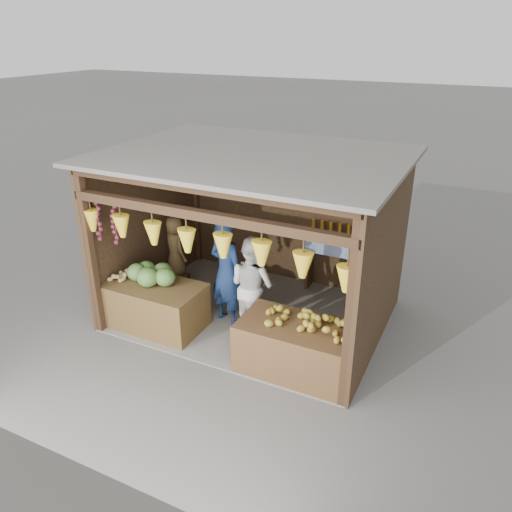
{
  "coord_description": "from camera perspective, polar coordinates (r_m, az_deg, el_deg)",
  "views": [
    {
      "loc": [
        3.1,
        -6.31,
        4.28
      ],
      "look_at": [
        0.09,
        -0.1,
        1.12
      ],
      "focal_mm": 35.0,
      "sensor_mm": 36.0,
      "label": 1
    }
  ],
  "objects": [
    {
      "name": "stall_structure",
      "position": [
        7.49,
        -0.64,
        4.14
      ],
      "size": [
        4.3,
        3.3,
        2.66
      ],
      "color": "slate",
      "rests_on": "ground"
    },
    {
      "name": "melon_pile",
      "position": [
        7.77,
        -11.78,
        -1.89
      ],
      "size": [
        1.0,
        0.5,
        0.32
      ],
      "primitive_type": null,
      "color": "#204913",
      "rests_on": "counter_left"
    },
    {
      "name": "counter_right",
      "position": [
        6.83,
        4.81,
        -10.51
      ],
      "size": [
        1.59,
        0.85,
        0.72
      ],
      "primitive_type": "cube",
      "color": "#4C3119",
      "rests_on": "ground"
    },
    {
      "name": "back_shelf",
      "position": [
        8.58,
        9.87,
        0.8
      ],
      "size": [
        1.25,
        0.32,
        1.32
      ],
      "color": "#382314",
      "rests_on": "ground"
    },
    {
      "name": "stool",
      "position": [
        9.0,
        -8.88,
        -3.07
      ],
      "size": [
        0.32,
        0.32,
        0.3
      ],
      "primitive_type": "cube",
      "color": "black",
      "rests_on": "ground"
    },
    {
      "name": "mango_pile",
      "position": [
        6.56,
        5.92,
        -7.25
      ],
      "size": [
        1.4,
        0.64,
        0.22
      ],
      "primitive_type": null,
      "color": "orange",
      "rests_on": "counter_right"
    },
    {
      "name": "ground",
      "position": [
        8.24,
        -0.25,
        -6.72
      ],
      "size": [
        80.0,
        80.0,
        0.0
      ],
      "primitive_type": "plane",
      "color": "#514F49",
      "rests_on": "ground"
    },
    {
      "name": "tanfruit_pile",
      "position": [
        8.04,
        -15.39,
        -2.12
      ],
      "size": [
        0.34,
        0.4,
        0.13
      ],
      "primitive_type": null,
      "color": "#978B46",
      "rests_on": "counter_left"
    },
    {
      "name": "man_standing",
      "position": [
        7.66,
        -3.36,
        -1.89
      ],
      "size": [
        0.72,
        0.57,
        1.74
      ],
      "primitive_type": "imported",
      "rotation": [
        0.0,
        0.0,
        2.87
      ],
      "color": "#132447",
      "rests_on": "ground"
    },
    {
      "name": "vendor_seated",
      "position": [
        8.7,
        -9.18,
        1.05
      ],
      "size": [
        0.65,
        0.59,
        1.11
      ],
      "primitive_type": "imported",
      "rotation": [
        0.0,
        0.0,
        2.57
      ],
      "color": "#4F391F",
      "rests_on": "stool"
    },
    {
      "name": "counter_left",
      "position": [
        7.94,
        -11.52,
        -5.55
      ],
      "size": [
        1.53,
        0.85,
        0.72
      ],
      "primitive_type": "cube",
      "color": "#523A1B",
      "rests_on": "ground"
    },
    {
      "name": "woman_standing",
      "position": [
        7.45,
        -0.41,
        -3.38
      ],
      "size": [
        0.92,
        0.82,
        1.57
      ],
      "primitive_type": "imported",
      "rotation": [
        0.0,
        0.0,
        2.8
      ],
      "color": "silver",
      "rests_on": "ground"
    }
  ]
}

